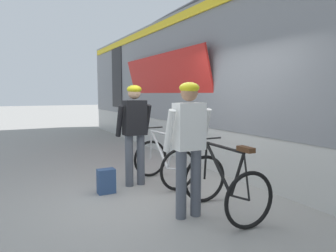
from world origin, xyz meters
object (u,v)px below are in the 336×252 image
at_px(train_car, 284,77).
at_px(bicycle_far_white, 164,161).
at_px(cyclist_far_in_dark, 135,126).
at_px(backpack_on_platform, 106,181).
at_px(bicycle_near_black, 225,185).
at_px(cyclist_near_in_white, 189,138).

distance_m(train_car, bicycle_far_white, 3.20).
height_order(train_car, cyclist_far_in_dark, train_car).
bearing_deg(cyclist_far_in_dark, backpack_on_platform, -160.99).
xyz_separation_m(bicycle_near_black, bicycle_far_white, (-0.07, 1.68, 0.00)).
xyz_separation_m(cyclist_near_in_white, bicycle_far_white, (0.41, 1.53, -0.65)).
xyz_separation_m(cyclist_near_in_white, bicycle_near_black, (0.47, -0.15, -0.65)).
height_order(bicycle_near_black, bicycle_far_white, same).
distance_m(cyclist_near_in_white, bicycle_near_black, 0.82).
bearing_deg(cyclist_near_in_white, cyclist_far_in_dark, 93.54).
height_order(train_car, bicycle_far_white, train_car).
relative_size(cyclist_near_in_white, bicycle_near_black, 1.59).
xyz_separation_m(bicycle_far_white, backpack_on_platform, (-1.09, -0.09, -0.20)).
xyz_separation_m(cyclist_far_in_dark, backpack_on_platform, (-0.58, -0.20, -0.85)).
height_order(train_car, bicycle_near_black, train_car).
distance_m(cyclist_far_in_dark, bicycle_far_white, 0.83).
bearing_deg(bicycle_near_black, cyclist_far_in_dark, 107.72).
xyz_separation_m(cyclist_far_in_dark, bicycle_near_black, (0.57, -1.80, -0.65)).
distance_m(bicycle_near_black, bicycle_far_white, 1.69).
distance_m(bicycle_near_black, backpack_on_platform, 1.98).
relative_size(cyclist_near_in_white, backpack_on_platform, 4.40).
bearing_deg(cyclist_far_in_dark, bicycle_far_white, -12.76).
xyz_separation_m(cyclist_far_in_dark, bicycle_far_white, (0.51, -0.11, -0.65)).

